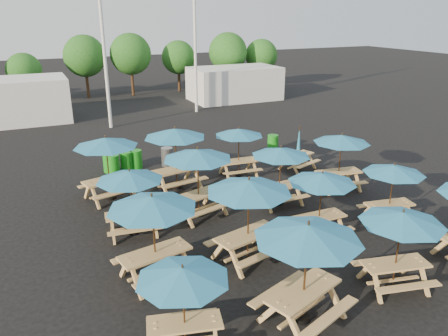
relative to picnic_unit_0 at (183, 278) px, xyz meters
name	(u,v)px	position (x,y,z in m)	size (l,w,h in m)	color
ground	(241,209)	(4.27, 5.78, -1.77)	(120.00, 120.00, 0.00)	black
picnic_unit_0	(183,278)	(0.00, 0.00, 0.00)	(2.38, 2.38, 2.03)	tan
picnic_unit_1	(152,207)	(0.18, 2.80, 0.36)	(2.76, 2.76, 2.44)	tan
picnic_unit_2	(130,179)	(0.24, 5.55, 0.14)	(2.35, 2.35, 2.19)	tan
picnic_unit_3	(106,145)	(0.11, 8.71, 0.39)	(2.89, 2.89, 2.47)	tan
picnic_unit_4	(308,237)	(2.80, -0.28, 0.43)	(3.09, 3.09, 2.52)	tan
picnic_unit_5	(249,190)	(2.88, 2.62, 0.42)	(2.92, 2.92, 2.51)	tan
picnic_unit_6	(198,158)	(2.66, 5.93, 0.39)	(2.95, 2.95, 2.47)	tan
picnic_unit_7	(175,136)	(2.77, 8.64, 0.45)	(2.83, 2.83, 2.54)	tan
picnic_unit_8	(402,222)	(5.70, -0.19, 0.14)	(2.53, 2.53, 2.19)	tan
picnic_unit_9	(322,181)	(5.57, 2.89, 0.13)	(2.13, 2.13, 2.18)	tan
picnic_unit_10	(281,155)	(5.75, 5.59, 0.17)	(2.19, 2.19, 2.23)	tan
picnic_unit_11	(239,135)	(5.69, 8.85, 0.12)	(2.23, 2.23, 2.16)	tan
picnic_unit_13	(394,172)	(8.36, 2.74, 0.05)	(2.33, 2.33, 2.08)	tan
picnic_unit_14	(342,142)	(8.70, 5.85, 0.23)	(2.54, 2.54, 2.29)	tan
picnic_unit_15	(298,151)	(8.54, 8.52, -0.92)	(1.99, 1.86, 2.07)	tan
waste_bin_0	(113,164)	(0.78, 11.45, -1.34)	(0.54, 0.54, 0.86)	#188719
waste_bin_1	(109,163)	(0.66, 11.77, -1.34)	(0.54, 0.54, 0.86)	#188719
waste_bin_2	(126,161)	(1.41, 11.65, -1.34)	(0.54, 0.54, 0.86)	#188719
waste_bin_3	(136,159)	(1.87, 11.71, -1.34)	(0.54, 0.54, 0.86)	#188719
waste_bin_4	(167,157)	(3.28, 11.49, -1.34)	(0.54, 0.54, 0.86)	gray
waste_bin_5	(273,143)	(8.89, 11.33, -1.34)	(0.54, 0.54, 0.86)	#188719
mast_0	(102,26)	(2.27, 19.78, 4.23)	(0.20, 0.20, 12.00)	silver
mast_1	(195,24)	(8.77, 21.78, 4.23)	(0.20, 0.20, 12.00)	silver
event_tent_0	(2,102)	(-3.73, 23.78, -0.37)	(8.00, 4.00, 2.80)	silver
event_tent_1	(235,84)	(13.27, 24.78, -0.47)	(7.00, 4.00, 2.60)	silver
tree_2	(24,70)	(-2.12, 29.43, 0.86)	(2.59, 2.59, 3.93)	#382314
tree_3	(84,56)	(2.51, 30.49, 1.64)	(3.36, 3.36, 5.09)	#382314
tree_4	(131,54)	(6.16, 30.04, 1.69)	(3.41, 3.41, 5.17)	#382314
tree_5	(178,57)	(10.49, 30.45, 1.20)	(2.94, 2.94, 4.45)	#382314
tree_6	(228,52)	(14.50, 28.67, 1.66)	(3.38, 3.38, 5.13)	#382314
tree_7	(261,56)	(17.89, 28.70, 1.22)	(2.95, 2.95, 4.48)	#382314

